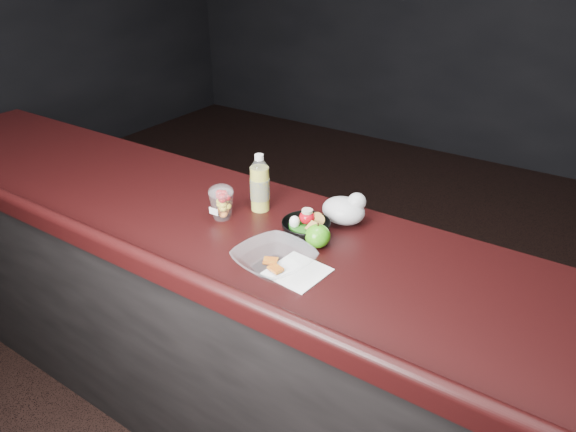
% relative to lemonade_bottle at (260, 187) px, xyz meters
% --- Properties ---
extents(counter, '(4.06, 0.71, 1.02)m').
position_rel_lemonade_bottle_xyz_m(counter, '(0.10, -0.13, -0.60)').
color(counter, black).
rests_on(counter, ground).
extents(lemonade_bottle, '(0.07, 0.07, 0.22)m').
position_rel_lemonade_bottle_xyz_m(lemonade_bottle, '(0.00, 0.00, 0.00)').
color(lemonade_bottle, gold).
rests_on(lemonade_bottle, counter).
extents(fruit_cup, '(0.09, 0.09, 0.13)m').
position_rel_lemonade_bottle_xyz_m(fruit_cup, '(-0.07, -0.13, -0.03)').
color(fruit_cup, white).
rests_on(fruit_cup, counter).
extents(green_apple, '(0.08, 0.08, 0.09)m').
position_rel_lemonade_bottle_xyz_m(green_apple, '(0.31, -0.11, -0.05)').
color(green_apple, '#227E0E').
rests_on(green_apple, counter).
extents(plastic_bag, '(0.16, 0.13, 0.11)m').
position_rel_lemonade_bottle_xyz_m(plastic_bag, '(0.31, 0.08, -0.04)').
color(plastic_bag, silver).
rests_on(plastic_bag, counter).
extents(snack_bowl, '(0.21, 0.21, 0.09)m').
position_rel_lemonade_bottle_xyz_m(snack_bowl, '(0.24, -0.07, -0.06)').
color(snack_bowl, black).
rests_on(snack_bowl, counter).
extents(takeout_bowl, '(0.28, 0.28, 0.06)m').
position_rel_lemonade_bottle_xyz_m(takeout_bowl, '(0.26, -0.29, -0.06)').
color(takeout_bowl, silver).
rests_on(takeout_bowl, counter).
extents(paper_napkin, '(0.18, 0.18, 0.00)m').
position_rel_lemonade_bottle_xyz_m(paper_napkin, '(0.34, -0.27, -0.09)').
color(paper_napkin, white).
rests_on(paper_napkin, counter).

